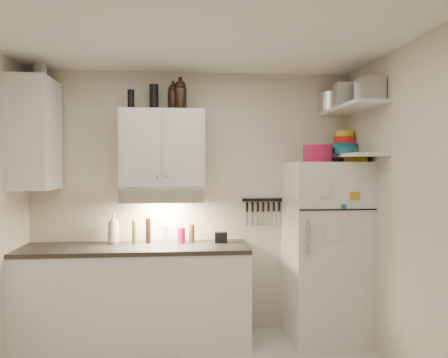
{
  "coord_description": "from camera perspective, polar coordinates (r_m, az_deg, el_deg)",
  "views": [
    {
      "loc": [
        -0.11,
        -2.89,
        1.66
      ],
      "look_at": [
        0.25,
        0.9,
        1.55
      ],
      "focal_mm": 35.0,
      "sensor_mm": 36.0,
      "label": 1
    }
  ],
  "objects": [
    {
      "name": "ceiling",
      "position": [
        3.04,
        -3.28,
        19.84
      ],
      "size": [
        3.2,
        3.0,
        0.02
      ],
      "primitive_type": "cube",
      "color": "white",
      "rests_on": "ground"
    },
    {
      "name": "back_wall",
      "position": [
        4.42,
        -3.98,
        -3.03
      ],
      "size": [
        3.2,
        0.02,
        2.6
      ],
      "primitive_type": "cube",
      "color": "beige",
      "rests_on": "ground"
    },
    {
      "name": "right_wall",
      "position": [
        3.38,
        25.27,
        -4.61
      ],
      "size": [
        0.02,
        3.0,
        2.6
      ],
      "primitive_type": "cube",
      "color": "beige",
      "rests_on": "ground"
    },
    {
      "name": "base_cabinet",
      "position": [
        4.29,
        -11.47,
        -14.9
      ],
      "size": [
        2.1,
        0.6,
        0.88
      ],
      "primitive_type": "cube",
      "color": "white",
      "rests_on": "floor"
    },
    {
      "name": "countertop",
      "position": [
        4.18,
        -11.51,
        -8.85
      ],
      "size": [
        2.1,
        0.62,
        0.04
      ],
      "primitive_type": "cube",
      "color": "#2B2825",
      "rests_on": "base_cabinet"
    },
    {
      "name": "upper_cabinet",
      "position": [
        4.23,
        -8.01,
        3.87
      ],
      "size": [
        0.8,
        0.33,
        0.75
      ],
      "primitive_type": "cube",
      "color": "white",
      "rests_on": "back_wall"
    },
    {
      "name": "side_cabinet",
      "position": [
        4.31,
        -23.43,
        5.38
      ],
      "size": [
        0.33,
        0.55,
        1.0
      ],
      "primitive_type": "cube",
      "color": "white",
      "rests_on": "left_wall"
    },
    {
      "name": "range_hood",
      "position": [
        4.17,
        -8.03,
        -2.07
      ],
      "size": [
        0.76,
        0.46,
        0.12
      ],
      "primitive_type": "cube",
      "color": "silver",
      "rests_on": "back_wall"
    },
    {
      "name": "fridge",
      "position": [
        4.35,
        13.07,
        -9.13
      ],
      "size": [
        0.7,
        0.68,
        1.7
      ],
      "primitive_type": "cube",
      "color": "silver",
      "rests_on": "floor"
    },
    {
      "name": "shelf_hi",
      "position": [
        4.25,
        16.37,
        8.89
      ],
      "size": [
        0.3,
        0.95,
        0.03
      ],
      "primitive_type": "cube",
      "color": "white",
      "rests_on": "right_wall"
    },
    {
      "name": "shelf_lo",
      "position": [
        4.22,
        16.32,
        2.95
      ],
      "size": [
        0.3,
        0.95,
        0.03
      ],
      "primitive_type": "cube",
      "color": "white",
      "rests_on": "right_wall"
    },
    {
      "name": "knife_strip",
      "position": [
        4.46,
        5.06,
        -2.73
      ],
      "size": [
        0.42,
        0.02,
        0.03
      ],
      "primitive_type": "cube",
      "color": "black",
      "rests_on": "back_wall"
    },
    {
      "name": "dutch_oven",
      "position": [
        4.09,
        12.12,
        3.27
      ],
      "size": [
        0.29,
        0.29,
        0.16
      ],
      "primitive_type": "cylinder",
      "rotation": [
        0.0,
        0.0,
        -0.1
      ],
      "color": "#A81340",
      "rests_on": "fridge"
    },
    {
      "name": "book_stack",
      "position": [
        4.26,
        16.72,
        2.69
      ],
      "size": [
        0.27,
        0.3,
        0.08
      ],
      "primitive_type": "cube",
      "rotation": [
        0.0,
        0.0,
        -0.3
      ],
      "color": "gold",
      "rests_on": "fridge"
    },
    {
      "name": "spice_jar",
      "position": [
        4.26,
        13.28,
        2.84
      ],
      "size": [
        0.07,
        0.07,
        0.1
      ],
      "primitive_type": "cylinder",
      "rotation": [
        0.0,
        0.0,
        0.15
      ],
      "color": "silver",
      "rests_on": "fridge"
    },
    {
      "name": "stock_pot",
      "position": [
        4.59,
        13.81,
        9.71
      ],
      "size": [
        0.34,
        0.34,
        0.18
      ],
      "primitive_type": "cylinder",
      "rotation": [
        0.0,
        0.0,
        -0.42
      ],
      "color": "silver",
      "rests_on": "shelf_hi"
    },
    {
      "name": "tin_a",
      "position": [
        4.2,
        15.62,
        10.56
      ],
      "size": [
        0.22,
        0.2,
        0.2
      ],
      "primitive_type": "cube",
      "rotation": [
        0.0,
        0.0,
        -0.13
      ],
      "color": "#AAAAAD",
      "rests_on": "shelf_hi"
    },
    {
      "name": "tin_b",
      "position": [
        3.99,
        18.54,
        11.0
      ],
      "size": [
        0.21,
        0.21,
        0.2
      ],
      "primitive_type": "cube",
      "rotation": [
        0.0,
        0.0,
        0.08
      ],
      "color": "#AAAAAD",
      "rests_on": "shelf_hi"
    },
    {
      "name": "bowl_teal",
      "position": [
        4.51,
        15.27,
        3.78
      ],
      "size": [
        0.28,
        0.28,
        0.11
      ],
      "primitive_type": "cylinder",
      "color": "#166579",
      "rests_on": "shelf_lo"
    },
    {
      "name": "bowl_orange",
      "position": [
        4.56,
        15.52,
        4.9
      ],
      "size": [
        0.23,
        0.23,
        0.07
      ],
      "primitive_type": "cylinder",
      "color": "red",
      "rests_on": "bowl_teal"
    },
    {
      "name": "bowl_yellow",
      "position": [
        4.56,
        15.52,
        5.68
      ],
      "size": [
        0.18,
        0.18,
        0.06
      ],
      "primitive_type": "cylinder",
      "color": "gold",
      "rests_on": "bowl_orange"
    },
    {
      "name": "plates",
      "position": [
        4.16,
        15.49,
        3.56
      ],
      "size": [
        0.25,
        0.25,
        0.06
      ],
      "primitive_type": "cylinder",
      "rotation": [
        0.0,
        0.0,
        0.15
      ],
      "color": "#166579",
      "rests_on": "shelf_lo"
    },
    {
      "name": "growler_a",
      "position": [
        4.28,
        -6.64,
        10.62
      ],
      "size": [
        0.13,
        0.13,
        0.26
      ],
      "primitive_type": null,
      "rotation": [
        0.0,
        0.0,
        0.2
      ],
      "color": "black",
      "rests_on": "upper_cabinet"
    },
    {
      "name": "growler_b",
      "position": [
        4.23,
        -5.72,
        10.92
      ],
      "size": [
        0.13,
        0.13,
        0.28
      ],
      "primitive_type": null,
      "rotation": [
        0.0,
        0.0,
        0.05
      ],
      "color": "black",
      "rests_on": "upper_cabinet"
    },
    {
      "name": "thermos_a",
      "position": [
        4.33,
        -9.14,
        10.47
      ],
      "size": [
        0.1,
        0.1,
        0.25
      ],
      "primitive_type": "cylinder",
      "rotation": [
        0.0,
        0.0,
        -0.13
      ],
      "color": "black",
      "rests_on": "upper_cabinet"
    },
    {
      "name": "thermos_b",
      "position": [
        4.3,
        -12.06,
        10.1
      ],
      "size": [
        0.07,
        0.07,
        0.19
      ],
      "primitive_type": "cylinder",
      "rotation": [
        0.0,
        0.0,
        -0.04
      ],
      "color": "black",
      "rests_on": "upper_cabinet"
    },
    {
      "name": "side_jar",
      "position": [
        4.49,
        -22.91,
        12.7
      ],
      "size": [
        0.15,
        0.15,
        0.16
      ],
      "primitive_type": "cylinder",
      "rotation": [
        0.0,
        0.0,
        -0.3
      ],
      "color": "silver",
      "rests_on": "side_cabinet"
    },
    {
      "name": "soap_bottle",
      "position": [
        4.34,
        -14.24,
        -6.01
      ],
      "size": [
        0.13,
        0.13,
        0.33
      ],
      "primitive_type": "imported",
      "rotation": [
        0.0,
        0.0,
        0.01
      ],
      "color": "white",
      "rests_on": "countertop"
    },
    {
      "name": "pepper_mill",
      "position": [
        4.28,
        -4.24,
        -7.09
      ],
      "size": [
        0.07,
        0.07,
        0.18
      ],
      "primitive_type": "cylinder",
      "rotation": [
        0.0,
        0.0,
        0.32
      ],
      "color": "brown",
      "rests_on": "countertop"
    },
    {
      "name": "oil_bottle",
      "position": [
        4.27,
        -11.64,
        -6.84
      ],
      "size": [
        0.05,
        0.05,
        0.22
      ],
      "primitive_type": "cylinder",
      "rotation": [
        0.0,
        0.0,
        -0.13
      ],
      "color": "#3C5D17",
      "rests_on": "countertop"
    },
    {
      "name": "vinegar_bottle",
      "position": [
        4.3,
        -9.86,
        -6.67
      ],
      "size": [
        0.05,
        0.05,
        0.24
      ],
      "primitive_type": "cylinder",
      "rotation": [
        0.0,
        0.0,
        0.04
      ],
      "color": "black",
      "rests_on": "countertop"
    },
    {
      "name": "clear_bottle",
      "position": [
        4.27,
        -7.67,
        -7.17
      ],
      "size": [
        0.07,
        0.07,
        0.17
      ],
      "primitive_type": "cylinder",
      "rotation": [
        0.0,
        0.0,
        0.28
      ],
      "color": "silver",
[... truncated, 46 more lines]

